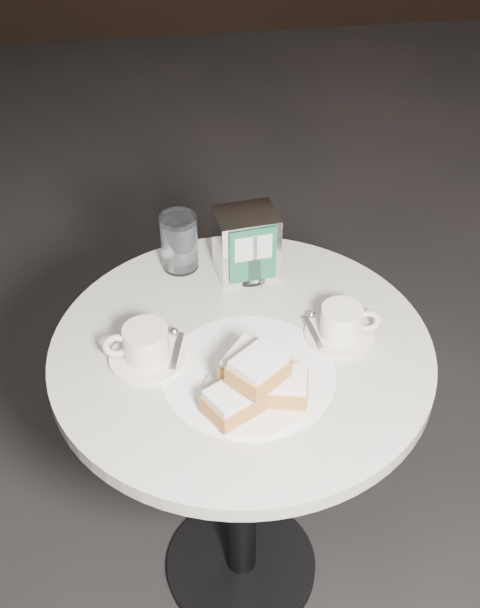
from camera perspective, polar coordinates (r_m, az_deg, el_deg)
name	(u,v)px	position (r m, az deg, el deg)	size (l,w,h in m)	color
ground	(241,568)	(1.97, 0.09, -19.13)	(7.00, 7.00, 0.00)	black
cafe_table	(241,419)	(1.53, 0.11, -8.62)	(0.70, 0.70, 0.74)	black
sugar_spill	(249,374)	(1.34, 0.65, -5.24)	(0.31, 0.31, 0.00)	white
beignet_plate	(255,385)	(1.26, 1.10, -6.06)	(0.21, 0.21, 0.11)	white
coffee_cup_left	(146,347)	(1.35, -7.08, -3.19)	(0.15, 0.14, 0.07)	white
coffee_cup_right	(341,325)	(1.40, 7.61, -1.55)	(0.15, 0.15, 0.07)	silver
water_glass_left	(179,243)	(1.54, -4.57, 4.60)	(0.09, 0.09, 0.12)	white
water_glass_right	(250,252)	(1.51, 0.75, 3.89)	(0.10, 0.10, 0.12)	silver
napkin_dispenser	(246,243)	(1.52, 0.47, 4.56)	(0.13, 0.11, 0.14)	silver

